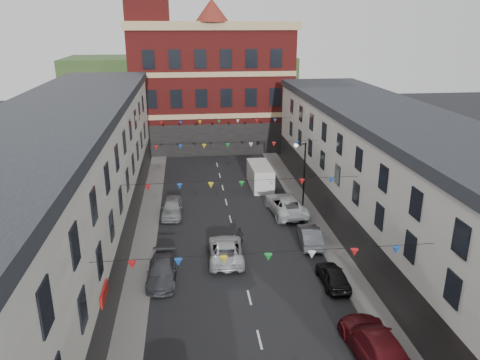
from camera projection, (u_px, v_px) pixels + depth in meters
name	position (u px, v px, depth m)	size (l,w,h in m)	color
ground	(249.00, 298.00, 28.52)	(160.00, 160.00, 0.00)	black
pavement_left	(137.00, 286.00, 29.62)	(1.80, 64.00, 0.15)	#605E5B
pavement_right	(348.00, 273.00, 31.13)	(1.80, 64.00, 0.15)	#605E5B
terrace_left	(41.00, 220.00, 26.44)	(8.40, 56.00, 10.70)	#BCB7AA
terrace_right	(434.00, 209.00, 29.19)	(8.40, 56.00, 9.70)	beige
civic_building	(211.00, 84.00, 61.57)	(20.60, 13.30, 18.50)	maroon
clock_tower	(148.00, 30.00, 55.78)	(5.60, 5.60, 30.00)	maroon
distant_hill	(182.00, 85.00, 84.76)	(40.00, 14.00, 10.00)	#2A4620
street_lamp	(302.00, 166.00, 41.14)	(1.10, 0.36, 6.00)	black
car_left_d	(162.00, 271.00, 30.25)	(1.86, 4.56, 1.32)	#414349
car_left_e	(172.00, 207.00, 40.38)	(1.76, 4.37, 1.49)	gray
car_right_c	(375.00, 344.00, 23.21)	(2.28, 5.60, 1.63)	#571117
car_right_d	(333.00, 276.00, 29.75)	(1.51, 3.76, 1.28)	black
car_right_e	(310.00, 236.00, 35.18)	(1.45, 4.15, 1.37)	#4F5257
car_right_f	(286.00, 204.00, 40.80)	(2.73, 5.92, 1.64)	silver
moving_car	(226.00, 250.00, 32.96)	(2.37, 5.14, 1.43)	silver
white_van	(260.00, 176.00, 47.26)	(2.01, 5.22, 2.31)	silver
pedestrian	(240.00, 238.00, 34.65)	(0.56, 0.37, 1.55)	black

